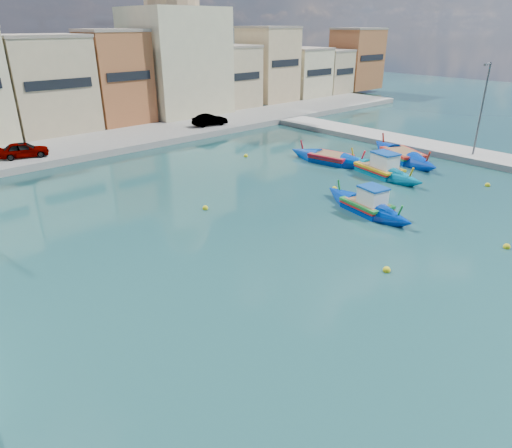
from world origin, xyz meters
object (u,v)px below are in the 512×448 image
luzzu_turquoise_cabin (379,170)px  luzzu_green (331,159)px  luzzu_blue_cabin (367,207)px  church_block (175,46)px  quay_street_lamp (481,109)px  luzzu_cyan_mid (403,157)px

luzzu_turquoise_cabin → luzzu_green: luzzu_turquoise_cabin is taller
luzzu_turquoise_cabin → luzzu_green: 4.70m
luzzu_blue_cabin → luzzu_turquoise_cabin: bearing=28.4°
church_block → luzzu_turquoise_cabin: bearing=-93.7°
quay_street_lamp → luzzu_turquoise_cabin: 10.71m
luzzu_blue_cabin → quay_street_lamp: bearing=2.9°
quay_street_lamp → luzzu_blue_cabin: (-16.60, -0.84, -4.01)m
church_block → luzzu_blue_cabin: size_ratio=2.49×
luzzu_blue_cabin → luzzu_green: size_ratio=0.91×
quay_street_lamp → luzzu_blue_cabin: bearing=-177.1°
church_block → luzzu_cyan_mid: bearing=-84.2°
church_block → luzzu_turquoise_cabin: size_ratio=2.09×
luzzu_blue_cabin → luzzu_green: (6.95, 8.55, -0.05)m
luzzu_turquoise_cabin → luzzu_cyan_mid: size_ratio=0.96×
church_block → luzzu_cyan_mid: church_block is taller
luzzu_cyan_mid → luzzu_green: bearing=145.1°
luzzu_blue_cabin → luzzu_green: bearing=50.9°
church_block → quay_street_lamp: (7.44, -34.00, -4.07)m
luzzu_blue_cabin → luzzu_cyan_mid: 13.15m
luzzu_turquoise_cabin → luzzu_blue_cabin: size_ratio=1.19×
luzzu_turquoise_cabin → luzzu_green: bearing=92.2°
church_block → luzzu_green: (-2.21, -26.29, -8.13)m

